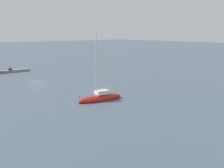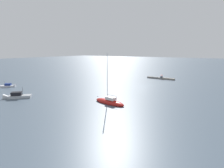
% 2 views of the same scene
% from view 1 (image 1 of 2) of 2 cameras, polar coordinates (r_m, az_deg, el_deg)
% --- Properties ---
extents(ground_plane, '(500.00, 500.00, 0.00)m').
position_cam_1_polar(ground_plane, '(64.16, -15.65, 0.39)').
color(ground_plane, '#475666').
extents(seawall_pier, '(11.85, 1.51, 0.68)m').
position_cam_1_polar(seawall_pier, '(81.87, -21.29, 2.54)').
color(seawall_pier, gray).
rests_on(seawall_pier, ground_plane).
extents(person_seated_dark_left, '(0.41, 0.61, 0.73)m').
position_cam_1_polar(person_seated_dark_left, '(81.93, -20.87, 2.99)').
color(person_seated_dark_left, '#1E2333').
rests_on(person_seated_dark_left, seawall_pier).
extents(person_seated_blue_right, '(0.41, 0.61, 0.73)m').
position_cam_1_polar(person_seated_blue_right, '(81.71, -21.23, 2.95)').
color(person_seated_blue_right, '#1E2333').
rests_on(person_seated_blue_right, seawall_pier).
extents(umbrella_open_red, '(1.13, 1.13, 1.25)m').
position_cam_1_polar(umbrella_open_red, '(81.79, -21.11, 3.56)').
color(umbrella_open_red, black).
rests_on(umbrella_open_red, seawall_pier).
extents(sailboat_red_near, '(8.59, 3.41, 12.18)m').
position_cam_1_polar(sailboat_red_near, '(45.55, -2.55, -2.96)').
color(sailboat_red_near, red).
rests_on(sailboat_red_near, ground_plane).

